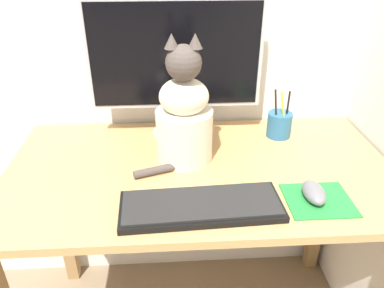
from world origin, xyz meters
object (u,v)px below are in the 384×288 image
at_px(keyboard, 201,206).
at_px(cat, 184,116).
at_px(monitor, 175,62).
at_px(computer_mouse_right, 314,192).
at_px(pen_cup, 279,124).

height_order(keyboard, cat, cat).
relative_size(monitor, computer_mouse_right, 5.55).
bearing_deg(cat, pen_cup, 23.12).
bearing_deg(monitor, cat, -83.38).
xyz_separation_m(monitor, cat, (0.02, -0.17, -0.12)).
bearing_deg(cat, computer_mouse_right, -33.19).
xyz_separation_m(keyboard, computer_mouse_right, (0.31, 0.02, 0.01)).
relative_size(keyboard, computer_mouse_right, 4.16).
height_order(computer_mouse_right, pen_cup, pen_cup).
bearing_deg(pen_cup, computer_mouse_right, -90.38).
distance_m(keyboard, cat, 0.29).
bearing_deg(monitor, pen_cup, -5.98).
relative_size(cat, pen_cup, 2.28).
bearing_deg(monitor, keyboard, -83.07).
height_order(monitor, cat, monitor).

